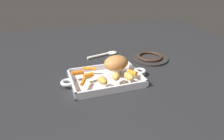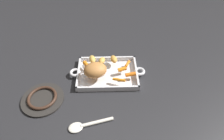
# 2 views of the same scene
# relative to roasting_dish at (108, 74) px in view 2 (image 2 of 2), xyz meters

# --- Properties ---
(ground_plane) EXTENTS (2.14, 2.14, 0.00)m
(ground_plane) POSITION_rel_roasting_dish_xyz_m (0.00, 0.00, -0.01)
(ground_plane) COLOR #232326
(roasting_dish) EXTENTS (0.41, 0.24, 0.03)m
(roasting_dish) POSITION_rel_roasting_dish_xyz_m (0.00, 0.00, 0.00)
(roasting_dish) COLOR silver
(roasting_dish) RESTS_ON ground_plane
(pork_roast) EXTENTS (0.14, 0.12, 0.07)m
(pork_roast) POSITION_rel_roasting_dish_xyz_m (0.06, 0.03, 0.06)
(pork_roast) COLOR #BA793D
(pork_roast) RESTS_ON roasting_dish
(baby_carrot_center_left) EXTENTS (0.04, 0.05, 0.02)m
(baby_carrot_center_left) POSITION_rel_roasting_dish_xyz_m (-0.11, -0.04, 0.03)
(baby_carrot_center_left) COLOR orange
(baby_carrot_center_left) RESTS_ON roasting_dish
(baby_carrot_center_right) EXTENTS (0.05, 0.03, 0.02)m
(baby_carrot_center_right) POSITION_rel_roasting_dish_xyz_m (-0.08, 0.00, 0.03)
(baby_carrot_center_right) COLOR orange
(baby_carrot_center_right) RESTS_ON roasting_dish
(baby_carrot_northeast) EXTENTS (0.07, 0.03, 0.02)m
(baby_carrot_northeast) POSITION_rel_roasting_dish_xyz_m (-0.06, 0.07, 0.03)
(baby_carrot_northeast) COLOR orange
(baby_carrot_northeast) RESTS_ON roasting_dish
(baby_carrot_southwest) EXTENTS (0.06, 0.03, 0.03)m
(baby_carrot_southwest) POSITION_rel_roasting_dish_xyz_m (-0.12, 0.04, 0.03)
(baby_carrot_southwest) COLOR orange
(baby_carrot_southwest) RESTS_ON roasting_dish
(baby_carrot_southeast) EXTENTS (0.04, 0.05, 0.02)m
(baby_carrot_southeast) POSITION_rel_roasting_dish_xyz_m (0.12, -0.04, 0.03)
(baby_carrot_southeast) COLOR orange
(baby_carrot_southeast) RESTS_ON roasting_dish
(potato_golden_large) EXTENTS (0.05, 0.06, 0.03)m
(potato_golden_large) POSITION_rel_roasting_dish_xyz_m (0.03, -0.06, 0.04)
(potato_golden_large) COLOR gold
(potato_golden_large) RESTS_ON roasting_dish
(potato_halved) EXTENTS (0.05, 0.07, 0.03)m
(potato_halved) POSITION_rel_roasting_dish_xyz_m (-0.04, -0.08, 0.04)
(potato_halved) COLOR gold
(potato_halved) RESTS_ON roasting_dish
(potato_corner) EXTENTS (0.05, 0.07, 0.03)m
(potato_corner) POSITION_rel_roasting_dish_xyz_m (0.08, -0.08, 0.04)
(potato_corner) COLOR gold
(potato_corner) RESTS_ON roasting_dish
(stove_burner_rear) EXTENTS (0.21, 0.21, 0.03)m
(stove_burner_rear) POSITION_rel_roasting_dish_xyz_m (0.32, 0.16, 0.00)
(stove_burner_rear) COLOR #282623
(stove_burner_rear) RESTS_ON ground_plane
(serving_spoon) EXTENTS (0.20, 0.08, 0.02)m
(serving_spoon) POSITION_rel_roasting_dish_xyz_m (0.10, 0.31, -0.00)
(serving_spoon) COLOR white
(serving_spoon) RESTS_ON ground_plane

